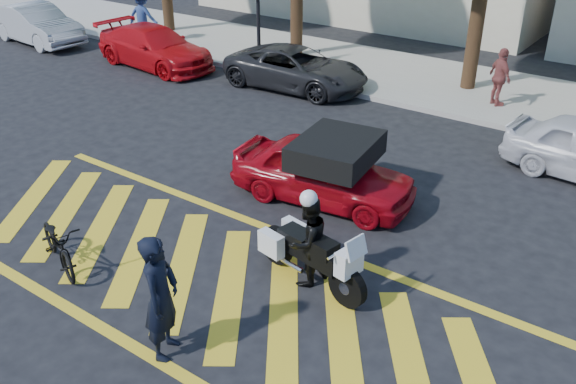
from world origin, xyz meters
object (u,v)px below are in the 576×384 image
Objects in this scene: police_motorcycle at (309,253)px; officer_moto at (308,241)px; bicycle at (58,244)px; parked_left at (155,47)px; officer_bike at (161,298)px; parked_mid_left at (296,68)px; red_convertible at (323,171)px; parked_far_left at (37,24)px.

officer_moto is (-0.02, -0.01, 0.24)m from police_motorcycle.
parked_left is (-7.55, 9.49, 0.23)m from bicycle.
parked_left is at bearing -112.00° from officer_moto.
officer_bike reaches higher than parked_mid_left.
parked_mid_left is at bearing 136.93° from police_motorcycle.
bicycle is at bearing -49.49° from officer_moto.
police_motorcycle reaches higher than bicycle.
red_convertible is at bearing -143.78° from parked_mid_left.
parked_far_left is at bearing 94.02° from parked_mid_left.
officer_moto is at bearing -106.98° from parked_far_left.
parked_left is 5.42m from parked_mid_left.
parked_mid_left is at bearing 31.81° from red_convertible.
police_motorcycle is at bearing -118.35° from parked_left.
bicycle is at bearing 56.72° from officer_bike.
police_motorcycle is (3.80, 2.15, 0.11)m from bicycle.
parked_left is 1.03× the size of parked_mid_left.
police_motorcycle is 10.22m from parked_mid_left.
parked_mid_left is (5.34, 0.94, -0.05)m from parked_left.
parked_far_left is at bearing 169.45° from police_motorcycle.
police_motorcycle is at bearing -146.97° from parked_mid_left.
bicycle is at bearing -170.99° from parked_mid_left.
bicycle is (-3.07, 0.45, -0.52)m from officer_bike.
officer_moto is 0.36× the size of parked_far_left.
parked_mid_left is at bearing -78.47° from parked_far_left.
parked_far_left is at bearing 77.06° from bicycle.
parked_far_left is (-17.45, 6.87, 0.18)m from police_motorcycle.
bicycle is 0.37× the size of parked_left.
parked_left is at bearing -81.11° from parked_far_left.
officer_moto is at bearing -118.41° from parked_left.
officer_moto reaches higher than red_convertible.
red_convertible is at bearing -6.76° from bicycle.
bicycle is 12.12m from parked_left.
parked_left reaches higher than police_motorcycle.
parked_far_left reaches higher than parked_left.
officer_bike is at bearing -77.81° from bicycle.
officer_bike is 0.83× the size of police_motorcycle.
officer_bike is 1.13× the size of bicycle.
police_motorcycle is 0.24m from officer_moto.
bicycle is 10.66m from parked_mid_left.
red_convertible is at bearing 128.85° from police_motorcycle.
bicycle is 0.38× the size of parked_far_left.
police_motorcycle is 2.91m from red_convertible.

